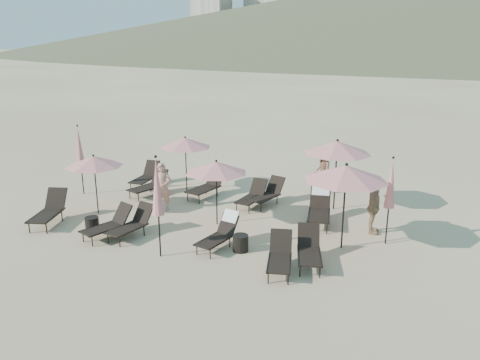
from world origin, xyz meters
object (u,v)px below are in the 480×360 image
at_px(umbrella_open_2, 346,173).
at_px(beachgoer_c, 374,207).
at_px(umbrella_open_3, 185,143).
at_px(umbrella_closed_0, 157,187).
at_px(lounger_4, 280,256).
at_px(lounger_9, 252,195).
at_px(lounger_8, 207,185).
at_px(umbrella_open_1, 216,167).
at_px(lounger_7, 150,184).
at_px(lounger_10, 267,193).
at_px(lounger_5, 309,249).
at_px(umbrella_open_0, 94,161).
at_px(lounger_6, 146,176).
at_px(umbrella_closed_1, 391,184).
at_px(side_table_0, 92,225).
at_px(side_table_1, 241,243).
at_px(umbrella_closed_2, 79,146).
at_px(umbrella_open_4, 337,147).
at_px(beachgoer_a, 163,187).
at_px(beachgoer_b, 322,172).
at_px(lounger_0, 49,210).
at_px(lounger_11, 320,206).
at_px(lounger_3, 220,232).
at_px(lounger_1, 132,224).
at_px(lounger_2, 109,224).

bearing_deg(umbrella_open_2, beachgoer_c, 67.07).
height_order(umbrella_open_3, umbrella_closed_0, umbrella_closed_0).
relative_size(lounger_4, lounger_9, 1.04).
relative_size(lounger_8, umbrella_open_1, 0.85).
xyz_separation_m(lounger_7, lounger_10, (4.50, 0.82, -0.00)).
bearing_deg(lounger_5, umbrella_open_0, 155.48).
bearing_deg(lounger_6, lounger_8, -9.93).
bearing_deg(umbrella_open_1, umbrella_closed_1, 6.81).
distance_m(side_table_0, side_table_1, 4.76).
xyz_separation_m(lounger_4, umbrella_open_1, (-2.93, 2.23, 1.47)).
distance_m(side_table_1, beachgoer_c, 4.28).
relative_size(umbrella_open_3, umbrella_closed_2, 0.80).
relative_size(umbrella_open_4, beachgoer_a, 1.49).
bearing_deg(beachgoer_c, umbrella_closed_2, 86.93).
distance_m(umbrella_open_0, umbrella_closed_0, 4.36).
xyz_separation_m(lounger_9, lounger_10, (0.43, 0.39, 0.02)).
height_order(lounger_8, beachgoer_b, beachgoer_b).
bearing_deg(lounger_8, umbrella_open_2, -13.18).
bearing_deg(side_table_0, lounger_5, 5.44).
xyz_separation_m(lounger_4, lounger_9, (-2.54, 4.24, -0.00)).
bearing_deg(umbrella_open_2, lounger_0, -167.34).
xyz_separation_m(umbrella_open_2, beachgoer_c, (0.62, 1.46, -1.36)).
relative_size(umbrella_open_2, beachgoer_b, 1.46).
relative_size(lounger_11, umbrella_open_2, 0.77).
bearing_deg(lounger_3, umbrella_open_4, 73.89).
bearing_deg(lounger_9, lounger_6, 178.52).
bearing_deg(lounger_8, lounger_4, -34.51).
height_order(lounger_4, lounger_7, lounger_7).
relative_size(lounger_1, umbrella_open_1, 0.77).
relative_size(umbrella_open_2, side_table_0, 5.09).
distance_m(lounger_0, umbrella_closed_0, 4.87).
distance_m(lounger_5, lounger_6, 9.00).
relative_size(lounger_5, lounger_6, 1.00).
bearing_deg(lounger_0, umbrella_closed_2, 92.93).
xyz_separation_m(umbrella_open_4, umbrella_closed_2, (-9.22, -2.28, -0.33)).
xyz_separation_m(lounger_4, umbrella_open_2, (1.13, 2.05, 1.79)).
bearing_deg(lounger_6, lounger_7, -53.96).
height_order(umbrella_open_2, beachgoer_a, umbrella_open_2).
distance_m(lounger_3, lounger_4, 2.13).
bearing_deg(lounger_3, lounger_8, 132.51).
bearing_deg(lounger_2, umbrella_open_2, 34.83).
distance_m(umbrella_closed_1, beachgoer_a, 7.55).
distance_m(umbrella_closed_0, umbrella_closed_2, 6.75).
bearing_deg(umbrella_closed_2, side_table_1, -16.30).
height_order(side_table_0, beachgoer_c, beachgoer_c).
height_order(lounger_4, lounger_9, lounger_4).
bearing_deg(lounger_10, lounger_7, -155.97).
bearing_deg(umbrella_open_0, lounger_2, -41.12).
bearing_deg(lounger_5, lounger_6, 134.40).
relative_size(lounger_0, lounger_10, 1.09).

